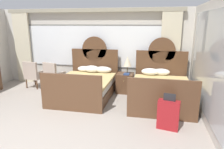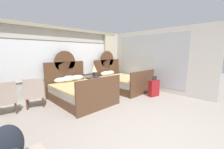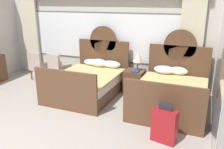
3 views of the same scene
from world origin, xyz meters
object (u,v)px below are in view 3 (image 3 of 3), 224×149
at_px(table_lamp_on_nightstand, 138,57).
at_px(book_on_nightstand, 136,71).
at_px(bed_near_window, 89,81).
at_px(armchair_by_window_left, 58,67).
at_px(bed_near_mirror, 171,93).
at_px(suitcase_on_floor, 164,126).
at_px(armchair_by_window_centre, 39,65).
at_px(nightstand_between_beds, 134,81).

distance_m(table_lamp_on_nightstand, book_on_nightstand, 0.41).
bearing_deg(bed_near_window, armchair_by_window_left, 160.35).
bearing_deg(bed_near_mirror, suitcase_on_floor, -85.26).
xyz_separation_m(book_on_nightstand, suitcase_on_floor, (1.18, -2.10, -0.31)).
bearing_deg(armchair_by_window_centre, armchair_by_window_left, 0.21).
bearing_deg(bed_near_mirror, armchair_by_window_centre, 173.65).
height_order(armchair_by_window_left, armchair_by_window_centre, same).
bearing_deg(book_on_nightstand, armchair_by_window_left, -178.66).
xyz_separation_m(bed_near_mirror, book_on_nightstand, (-1.05, 0.54, 0.28)).
relative_size(bed_near_window, armchair_by_window_centre, 2.35).
xyz_separation_m(table_lamp_on_nightstand, book_on_nightstand, (-0.00, -0.16, -0.37)).
distance_m(nightstand_between_beds, suitcase_on_floor, 2.53).
relative_size(bed_near_window, armchair_by_window_left, 2.35).
relative_size(table_lamp_on_nightstand, book_on_nightstand, 2.16).
bearing_deg(bed_near_mirror, table_lamp_on_nightstand, 146.35).
relative_size(bed_near_window, bed_near_mirror, 1.00).
bearing_deg(book_on_nightstand, nightstand_between_beds, 119.92).
relative_size(book_on_nightstand, armchair_by_window_left, 0.28).
relative_size(nightstand_between_beds, table_lamp_on_nightstand, 1.11).
bearing_deg(nightstand_between_beds, armchair_by_window_centre, -176.99).
relative_size(bed_near_mirror, book_on_nightstand, 8.47).
xyz_separation_m(armchair_by_window_left, suitcase_on_floor, (3.68, -2.04, -0.17)).
relative_size(table_lamp_on_nightstand, suitcase_on_floor, 0.70).
xyz_separation_m(armchair_by_window_centre, suitcase_on_floor, (4.42, -2.04, -0.17)).
relative_size(nightstand_between_beds, book_on_nightstand, 2.40).
bearing_deg(nightstand_between_beds, armchair_by_window_left, -176.15).
height_order(book_on_nightstand, suitcase_on_floor, suitcase_on_floor).
relative_size(bed_near_window, book_on_nightstand, 8.47).
bearing_deg(armchair_by_window_left, bed_near_window, -19.65).
bearing_deg(armchair_by_window_centre, suitcase_on_floor, -24.71).
xyz_separation_m(bed_near_window, suitcase_on_floor, (2.37, -1.57, -0.04)).
height_order(nightstand_between_beds, book_on_nightstand, book_on_nightstand).
bearing_deg(bed_near_mirror, armchair_by_window_left, 172.30).
xyz_separation_m(bed_near_window, armchair_by_window_left, (-1.32, 0.47, 0.14)).
bearing_deg(nightstand_between_beds, book_on_nightstand, -60.08).
distance_m(nightstand_between_beds, table_lamp_on_nightstand, 0.71).
height_order(bed_near_mirror, nightstand_between_beds, bed_near_mirror).
distance_m(bed_near_window, book_on_nightstand, 1.32).
bearing_deg(suitcase_on_floor, table_lamp_on_nightstand, 117.64).
distance_m(bed_near_window, table_lamp_on_nightstand, 1.52).
xyz_separation_m(bed_near_window, armchair_by_window_centre, (-2.06, 0.47, 0.14)).
distance_m(bed_near_window, armchair_by_window_left, 1.41).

